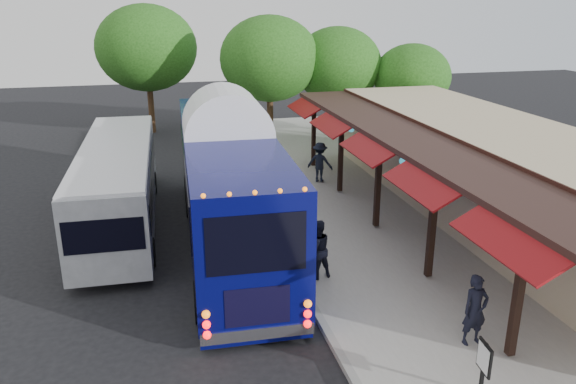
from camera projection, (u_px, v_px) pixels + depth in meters
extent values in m
plane|color=black|center=(304.00, 298.00, 15.77)|extent=(90.00, 90.00, 0.00)
cube|color=#9E9B93|center=(407.00, 226.00, 20.56)|extent=(10.00, 40.00, 0.15)
cube|color=gray|center=(275.00, 239.00, 19.43)|extent=(0.20, 40.00, 0.16)
cube|color=#C6B289|center=(497.00, 174.00, 20.80)|extent=(5.00, 20.00, 3.60)
cube|color=black|center=(438.00, 139.00, 19.73)|extent=(0.06, 20.00, 0.60)
cube|color=#331E19|center=(410.00, 138.00, 19.46)|extent=(2.60, 20.00, 0.18)
cube|color=black|center=(519.00, 293.00, 12.37)|extent=(0.18, 0.18, 3.16)
cube|color=maroon|center=(509.00, 239.00, 11.84)|extent=(1.00, 3.20, 0.57)
cube|color=black|center=(432.00, 226.00, 16.05)|extent=(0.18, 0.18, 3.16)
cube|color=maroon|center=(422.00, 182.00, 15.51)|extent=(1.00, 3.20, 0.57)
cube|color=black|center=(378.00, 184.00, 19.72)|extent=(0.18, 0.18, 3.16)
cube|color=maroon|center=(368.00, 147.00, 19.18)|extent=(1.00, 3.20, 0.57)
cube|color=black|center=(341.00, 155.00, 23.39)|extent=(0.18, 0.18, 3.16)
cube|color=maroon|center=(332.00, 124.00, 22.86)|extent=(1.00, 3.20, 0.57)
cube|color=black|center=(314.00, 134.00, 27.06)|extent=(0.18, 0.18, 3.16)
cube|color=maroon|center=(305.00, 107.00, 26.53)|extent=(1.00, 3.20, 0.57)
sphere|color=#176B83|center=(489.00, 214.00, 13.96)|extent=(0.26, 0.26, 0.26)
sphere|color=#176B83|center=(403.00, 161.00, 18.55)|extent=(0.26, 0.26, 0.26)
sphere|color=#176B83|center=(351.00, 129.00, 23.14)|extent=(0.26, 0.26, 0.26)
cube|color=#070955|center=(228.00, 181.00, 18.74)|extent=(3.36, 13.18, 3.43)
cube|color=#070955|center=(230.00, 232.00, 19.35)|extent=(3.29, 13.05, 0.38)
ellipsoid|color=white|center=(226.00, 131.00, 18.19)|extent=(3.34, 12.92, 0.61)
cube|color=black|center=(269.00, 243.00, 12.54)|extent=(2.28, 0.13, 1.42)
cube|color=silver|center=(270.00, 331.00, 13.36)|extent=(2.73, 0.32, 0.31)
sphere|color=#FF0C0C|center=(220.00, 329.00, 12.91)|extent=(0.20, 0.20, 0.20)
sphere|color=#FF0C0C|center=(319.00, 316.00, 13.46)|extent=(0.20, 0.20, 0.20)
cylinder|color=black|center=(209.00, 302.00, 14.42)|extent=(0.38, 1.15, 1.13)
cylinder|color=black|center=(304.00, 291.00, 15.00)|extent=(0.38, 1.15, 1.13)
cylinder|color=black|center=(184.00, 191.00, 22.82)|extent=(0.38, 1.15, 1.13)
cylinder|color=black|center=(245.00, 186.00, 23.40)|extent=(0.38, 1.15, 1.13)
cube|color=gray|center=(118.00, 182.00, 20.49)|extent=(2.76, 11.19, 2.56)
cube|color=black|center=(83.00, 179.00, 20.14)|extent=(0.32, 9.45, 0.97)
cube|color=black|center=(152.00, 174.00, 20.70)|extent=(0.32, 9.45, 0.97)
cube|color=silver|center=(115.00, 147.00, 20.06)|extent=(2.70, 10.96, 0.10)
cylinder|color=black|center=(80.00, 259.00, 17.04)|extent=(0.30, 0.94, 0.93)
cylinder|color=black|center=(154.00, 252.00, 17.54)|extent=(0.30, 0.94, 0.93)
cylinder|color=black|center=(97.00, 187.00, 23.67)|extent=(0.30, 0.94, 0.93)
cylinder|color=black|center=(151.00, 183.00, 24.18)|extent=(0.30, 0.94, 0.93)
imported|color=black|center=(475.00, 310.00, 13.16)|extent=(0.66, 0.45, 1.77)
imported|color=black|center=(317.00, 249.00, 16.33)|extent=(1.00, 0.85, 1.80)
imported|color=black|center=(285.00, 205.00, 20.00)|extent=(1.01, 0.47, 1.68)
imported|color=black|center=(320.00, 162.00, 25.09)|extent=(1.34, 1.19, 1.80)
cube|color=black|center=(483.00, 369.00, 11.48)|extent=(0.07, 0.07, 1.23)
cube|color=black|center=(485.00, 358.00, 11.39)|extent=(0.11, 0.56, 0.67)
cube|color=white|center=(483.00, 358.00, 11.38)|extent=(0.06, 0.47, 0.56)
cylinder|color=#382314|center=(270.00, 115.00, 32.50)|extent=(0.36, 0.36, 3.25)
ellipsoid|color=#1D4B12|center=(270.00, 59.00, 31.47)|extent=(5.62, 5.62, 4.78)
cylinder|color=#382314|center=(336.00, 114.00, 33.40)|extent=(0.36, 0.36, 2.96)
ellipsoid|color=#1D4B12|center=(337.00, 65.00, 32.46)|extent=(5.11, 5.11, 4.34)
cylinder|color=#382314|center=(409.00, 120.00, 32.92)|extent=(0.36, 0.36, 2.55)
ellipsoid|color=#1D4B12|center=(412.00, 77.00, 32.11)|extent=(4.40, 4.40, 3.74)
cylinder|color=#382314|center=(151.00, 105.00, 34.89)|extent=(0.36, 0.36, 3.51)
ellipsoid|color=#1D4B12|center=(147.00, 48.00, 33.78)|extent=(6.07, 6.07, 5.16)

